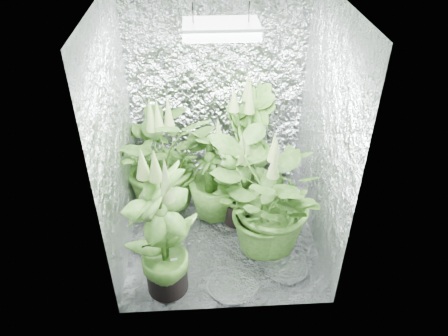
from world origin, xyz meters
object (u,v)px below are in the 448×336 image
object	(u,v)px
plant_b	(238,185)
plant_f	(162,233)
plant_a	(163,159)
plant_e	(269,202)
plant_d	(214,176)
circulation_fan	(277,174)
grow_lamp	(221,29)
plant_c	(246,142)

from	to	relation	value
plant_b	plant_f	size ratio (longest dim) A/B	0.73
plant_a	plant_e	world-z (taller)	plant_a
plant_d	circulation_fan	distance (m)	0.79
plant_e	plant_f	world-z (taller)	plant_f
grow_lamp	circulation_fan	world-z (taller)	grow_lamp
plant_b	plant_e	distance (m)	0.45
plant_f	circulation_fan	xyz separation A→B (m)	(1.04, 1.20, -0.41)
grow_lamp	plant_d	size ratio (longest dim) A/B	0.52
plant_a	plant_e	xyz separation A→B (m)	(0.87, -0.64, -0.01)
plant_a	circulation_fan	world-z (taller)	plant_a
plant_f	plant_c	bearing A→B (deg)	59.47
plant_d	plant_e	bearing A→B (deg)	-49.11
plant_b	plant_d	distance (m)	0.23
plant_d	plant_f	bearing A→B (deg)	-115.36
plant_f	circulation_fan	size ratio (longest dim) A/B	3.25
plant_c	plant_e	world-z (taller)	plant_c
plant_c	plant_e	xyz separation A→B (m)	(0.10, -0.86, -0.02)
plant_e	plant_f	bearing A→B (deg)	-156.52
circulation_fan	plant_a	bearing A→B (deg)	-159.24
plant_c	plant_a	bearing A→B (deg)	-163.91
plant_d	plant_b	bearing A→B (deg)	-25.99
plant_f	plant_e	bearing A→B (deg)	23.48
grow_lamp	plant_f	size ratio (longest dim) A/B	0.40
grow_lamp	plant_c	world-z (taller)	grow_lamp
plant_b	plant_c	distance (m)	0.51
plant_c	circulation_fan	distance (m)	0.50
circulation_fan	plant_d	bearing A→B (deg)	-140.39
grow_lamp	circulation_fan	bearing A→B (deg)	46.79
plant_b	plant_d	size ratio (longest dim) A/B	0.95
plant_c	circulation_fan	bearing A→B (deg)	-2.58
plant_a	plant_d	xyz separation A→B (m)	(0.45, -0.16, -0.10)
circulation_fan	grow_lamp	bearing A→B (deg)	-123.23
grow_lamp	plant_c	bearing A→B (deg)	67.40
plant_b	plant_f	distance (m)	0.97
plant_b	plant_c	size ratio (longest dim) A/B	0.77
plant_d	circulation_fan	bearing A→B (deg)	29.63
plant_b	circulation_fan	bearing A→B (deg)	46.95
plant_e	plant_f	xyz separation A→B (m)	(-0.82, -0.35, 0.05)
plant_a	grow_lamp	bearing A→B (deg)	-39.62
grow_lamp	plant_b	size ratio (longest dim) A/B	0.55
plant_d	plant_e	distance (m)	0.64
plant_b	plant_a	bearing A→B (deg)	158.53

